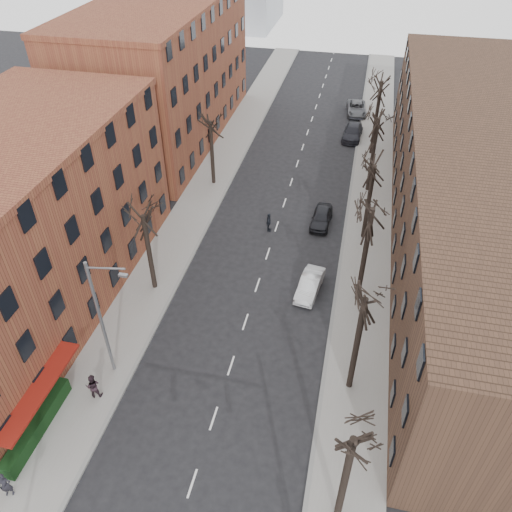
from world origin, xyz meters
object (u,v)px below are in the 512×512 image
Objects in this scene: silver_sedan at (310,285)px; parked_car_mid at (353,132)px; parked_car_near at (321,217)px; pedestrian_a at (5,485)px.

silver_sedan is 0.81× the size of parked_car_mid.
silver_sedan is at bearing -86.19° from parked_car_near.
parked_car_mid reaches higher than silver_sedan.
parked_car_near is (-0.20, 9.14, 0.02)m from silver_sedan.
pedestrian_a is at bearing -112.01° from parked_car_near.
silver_sedan is 9.14m from parked_car_near.
pedestrian_a reaches higher than parked_car_mid.
silver_sedan is 2.36× the size of pedestrian_a.
parked_car_mid is (1.50, 18.35, 0.03)m from parked_car_near.
silver_sedan is at bearing 34.02° from pedestrian_a.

